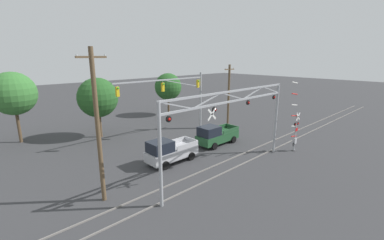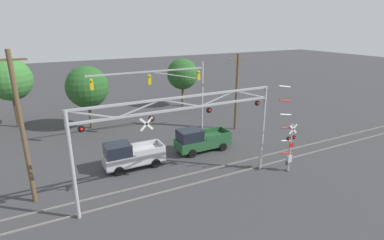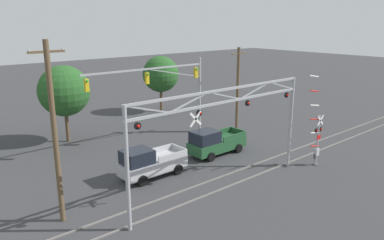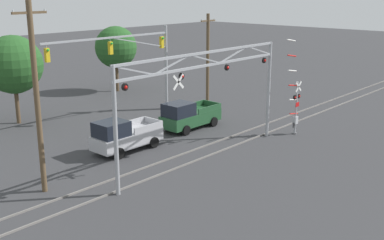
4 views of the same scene
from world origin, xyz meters
name	(u,v)px [view 4 (image 4 of 4)]	position (x,y,z in m)	size (l,w,h in m)	color
rail_track_near	(201,158)	(0.00, 16.49, 0.05)	(80.00, 0.08, 0.10)	gray
rail_track_far	(184,153)	(0.00, 17.92, 0.05)	(80.00, 0.08, 0.10)	gray
crossing_gantry	(205,84)	(-0.02, 16.20, 4.83)	(13.97, 0.27, 6.74)	#9EA0A5
crossing_signal_mast	(295,105)	(8.51, 14.96, 2.21)	(2.15, 0.35, 7.02)	#9EA0A5
traffic_signal_span	(138,55)	(4.52, 27.17, 5.10)	(12.01, 0.39, 7.28)	#9EA0A5
pickup_truck_lead	(123,136)	(-2.21, 21.26, 1.04)	(4.81, 2.11, 2.19)	#B7B7BC
pickup_truck_following	(188,116)	(4.34, 21.58, 1.05)	(5.05, 2.11, 2.19)	#23512D
utility_pole_left	(37,98)	(-9.18, 19.39, 5.03)	(1.80, 0.28, 9.77)	brown
utility_pole_right	(208,60)	(10.68, 25.05, 4.25)	(1.80, 0.28, 8.21)	brown
background_tree_beyond_span	(13,65)	(-3.36, 32.65, 4.65)	(4.49, 4.49, 6.91)	brown
background_tree_far_right_verge	(116,47)	(9.77, 36.47, 4.52)	(4.23, 4.23, 6.65)	brown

